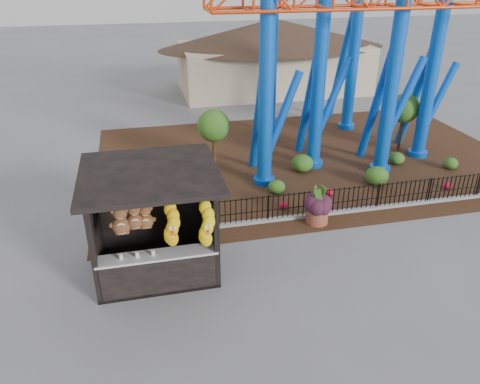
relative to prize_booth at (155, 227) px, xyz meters
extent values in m
plane|color=slate|center=(2.98, -0.92, -1.52)|extent=(120.00, 120.00, 0.00)
cube|color=#331E11|center=(6.98, 7.08, -1.52)|extent=(18.00, 12.00, 0.02)
cube|color=gray|center=(6.98, 2.08, -1.46)|extent=(18.00, 0.18, 0.12)
cube|color=black|center=(-0.02, 0.28, -1.47)|extent=(3.20, 2.60, 0.10)
cube|color=black|center=(-0.02, 1.52, -0.02)|extent=(3.20, 0.12, 3.00)
cube|color=black|center=(-1.56, 0.28, -0.02)|extent=(0.12, 2.60, 3.00)
cube|color=black|center=(1.52, 0.28, -0.02)|extent=(0.12, 2.60, 3.00)
cube|color=black|center=(-0.02, 0.03, 1.54)|extent=(3.50, 3.40, 0.12)
cube|color=black|center=(-1.55, -0.95, -0.02)|extent=(0.14, 0.14, 3.00)
cube|color=black|center=(1.51, -0.95, -0.02)|extent=(0.14, 0.14, 3.00)
cube|color=black|center=(-0.02, -0.77, -0.97)|extent=(3.00, 0.50, 1.10)
cube|color=silver|center=(-0.02, -0.77, -0.40)|extent=(3.10, 0.55, 0.06)
cylinder|color=black|center=(-0.02, -1.17, 1.33)|extent=(2.90, 0.04, 0.04)
cylinder|color=blue|center=(4.48, 5.08, 1.98)|extent=(0.56, 0.56, 7.00)
cylinder|color=blue|center=(4.48, 5.08, -1.40)|extent=(0.84, 0.84, 0.24)
cylinder|color=blue|center=(6.98, 6.28, 2.13)|extent=(0.56, 0.56, 7.30)
cylinder|color=blue|center=(6.98, 6.28, -1.40)|extent=(0.84, 0.84, 0.24)
cylinder|color=blue|center=(9.48, 5.08, 2.23)|extent=(0.56, 0.56, 7.50)
cylinder|color=blue|center=(9.48, 5.08, -1.40)|extent=(0.84, 0.84, 0.24)
cylinder|color=blue|center=(11.98, 6.28, 1.78)|extent=(0.56, 0.56, 6.60)
cylinder|color=blue|center=(11.98, 6.28, -1.40)|extent=(0.84, 0.84, 0.24)
cylinder|color=blue|center=(5.98, 9.58, 3.23)|extent=(0.56, 0.56, 9.50)
cylinder|color=blue|center=(5.98, 9.58, -1.40)|extent=(0.84, 0.84, 0.24)
cylinder|color=blue|center=(10.48, 10.58, 3.73)|extent=(0.56, 0.56, 10.50)
cylinder|color=blue|center=(10.48, 10.58, -1.40)|extent=(0.84, 0.84, 0.24)
cylinder|color=blue|center=(4.48, 5.98, 1.10)|extent=(0.36, 2.21, 5.85)
cylinder|color=blue|center=(5.18, 5.38, 0.93)|extent=(1.62, 0.32, 3.73)
cylinder|color=blue|center=(6.98, 7.18, 1.21)|extent=(0.36, 2.29, 6.10)
cylinder|color=blue|center=(7.68, 6.58, 1.03)|extent=(1.67, 0.32, 3.88)
cylinder|color=blue|center=(9.48, 5.98, 1.29)|extent=(0.36, 2.34, 6.26)
cylinder|color=blue|center=(10.18, 5.38, 1.10)|extent=(1.71, 0.32, 3.99)
cylinder|color=blue|center=(11.98, 7.18, 0.95)|extent=(0.36, 2.10, 5.53)
cylinder|color=blue|center=(12.68, 6.58, 0.79)|extent=(1.54, 0.32, 3.52)
cylinder|color=brown|center=(5.37, 1.68, -1.23)|extent=(0.99, 0.99, 0.59)
ellipsoid|color=#331423|center=(5.37, 1.68, -0.61)|extent=(0.70, 0.70, 0.64)
imported|color=#285B1A|center=(5.27, 1.78, -1.13)|extent=(0.72, 0.63, 0.78)
ellipsoid|color=#2F5A1A|center=(4.70, 4.08, -1.25)|extent=(0.64, 0.64, 0.51)
ellipsoid|color=#2F5A1A|center=(8.72, 3.94, -1.15)|extent=(0.90, 0.90, 0.72)
ellipsoid|color=#2F5A1A|center=(10.55, 5.61, -1.24)|extent=(0.66, 0.66, 0.53)
ellipsoid|color=#2F5A1A|center=(6.33, 5.79, -1.15)|extent=(0.90, 0.90, 0.72)
ellipsoid|color=#2F5A1A|center=(12.49, 4.63, -1.27)|extent=(0.60, 0.60, 0.48)
sphere|color=red|center=(4.56, 2.82, -1.37)|extent=(0.28, 0.28, 0.28)
sphere|color=red|center=(6.55, 3.41, -1.37)|extent=(0.28, 0.28, 0.28)
sphere|color=red|center=(8.88, 3.93, -1.37)|extent=(0.28, 0.28, 0.28)
sphere|color=red|center=(11.17, 2.91, -1.37)|extent=(0.28, 0.28, 0.28)
cube|color=#BFAD8C|center=(8.98, 19.08, -0.02)|extent=(12.00, 6.00, 3.00)
cone|color=#332319|center=(8.98, 19.08, 2.38)|extent=(15.00, 15.00, 1.80)
camera|label=1|loc=(-0.20, -10.99, 6.39)|focal=35.00mm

